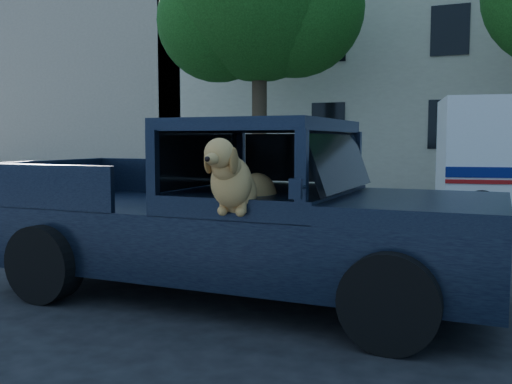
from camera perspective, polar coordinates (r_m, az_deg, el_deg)
ground at (r=6.83m, az=0.15°, el=-9.08°), size 120.00×120.00×0.00m
far_sidewalk at (r=15.60m, az=13.43°, el=-0.86°), size 60.00×4.00×0.15m
lane_stripes at (r=9.67m, az=19.35°, el=-5.10°), size 21.60×0.14×0.01m
street_tree_left at (r=17.50m, az=0.47°, el=18.52°), size 6.00×5.20×8.60m
building_left at (r=28.72m, az=-14.98°, el=9.66°), size 12.00×6.00×8.00m
pickup_truck at (r=6.18m, az=-2.35°, el=-4.54°), size 5.31×2.71×1.89m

